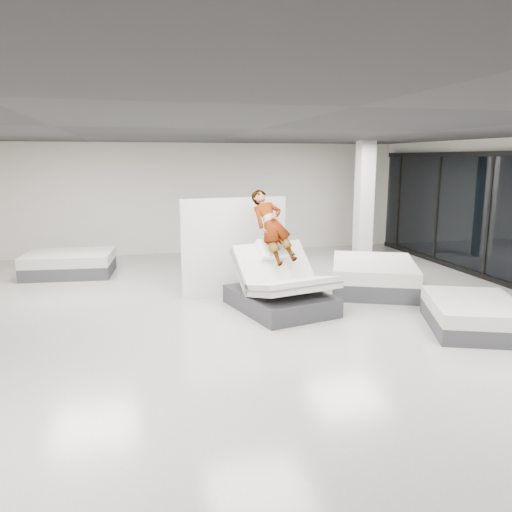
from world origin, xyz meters
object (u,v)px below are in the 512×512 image
at_px(person, 272,242).
at_px(flat_bed_right_near, 473,315).
at_px(divider_panel, 235,247).
at_px(column, 364,203).
at_px(hero_bed, 281,290).
at_px(flat_bed_left_far, 70,264).
at_px(flat_bed_right_far, 373,275).
at_px(remote, 292,253).

height_order(person, flat_bed_right_near, person).
bearing_deg(divider_panel, column, 24.89).
height_order(hero_bed, column, column).
xyz_separation_m(hero_bed, flat_bed_left_far, (-4.12, 3.93, -0.11)).
bearing_deg(flat_bed_left_far, hero_bed, -43.61).
distance_m(hero_bed, column, 5.15).
xyz_separation_m(flat_bed_right_far, flat_bed_right_near, (0.42, -2.71, -0.06)).
distance_m(person, flat_bed_right_near, 3.66).
bearing_deg(remote, column, 35.04).
bearing_deg(hero_bed, remote, 10.06).
bearing_deg(flat_bed_right_far, hero_bed, -157.95).
height_order(remote, flat_bed_right_near, remote).
distance_m(person, flat_bed_left_far, 5.50).
height_order(person, divider_panel, divider_panel).
bearing_deg(flat_bed_right_far, person, -165.59).
xyz_separation_m(divider_panel, column, (3.99, 2.42, 0.61)).
xyz_separation_m(remote, flat_bed_left_far, (-4.34, 3.89, -0.78)).
bearing_deg(flat_bed_right_near, hero_bed, 147.29).
height_order(person, remote, person).
bearing_deg(column, divider_panel, -148.78).
bearing_deg(hero_bed, divider_panel, 115.47).
bearing_deg(flat_bed_right_far, flat_bed_left_far, 155.20).
relative_size(remote, column, 0.04).
xyz_separation_m(hero_bed, column, (3.38, 3.69, 1.22)).
height_order(remote, flat_bed_right_far, remote).
bearing_deg(remote, flat_bed_right_near, -49.54).
xyz_separation_m(hero_bed, flat_bed_right_far, (2.33, 0.94, -0.08)).
relative_size(remote, flat_bed_left_far, 0.07).
relative_size(flat_bed_right_far, column, 0.85).
distance_m(divider_panel, flat_bed_right_far, 3.04).
xyz_separation_m(flat_bed_right_near, column, (0.63, 5.46, 1.35)).
xyz_separation_m(flat_bed_right_near, flat_bed_left_far, (-6.88, 5.70, 0.03)).
distance_m(flat_bed_right_near, flat_bed_left_far, 8.93).
height_order(person, column, column).
bearing_deg(divider_panel, flat_bed_right_near, -48.50).
distance_m(flat_bed_left_far, column, 7.62).
height_order(remote, flat_bed_left_far, remote).
height_order(flat_bed_right_far, flat_bed_right_near, flat_bed_right_far).
relative_size(remote, flat_bed_right_near, 0.06).
xyz_separation_m(divider_panel, flat_bed_right_near, (3.36, -3.04, -0.75)).
bearing_deg(flat_bed_left_far, column, -1.79).
bearing_deg(column, flat_bed_left_far, 178.21).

